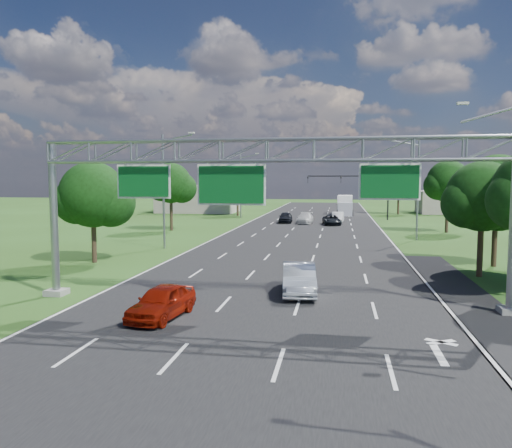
% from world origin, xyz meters
% --- Properties ---
extents(ground, '(220.00, 220.00, 0.00)m').
position_xyz_m(ground, '(0.00, 30.00, 0.00)').
color(ground, '#274314').
rests_on(ground, ground).
extents(road, '(18.00, 180.00, 0.02)m').
position_xyz_m(road, '(0.00, 30.00, 0.00)').
color(road, black).
rests_on(road, ground).
extents(road_flare, '(3.00, 30.00, 0.02)m').
position_xyz_m(road_flare, '(10.20, 14.00, 0.00)').
color(road_flare, black).
rests_on(road_flare, ground).
extents(sign_gantry, '(23.50, 1.00, 9.56)m').
position_xyz_m(sign_gantry, '(0.33, 12.00, 6.89)').
color(sign_gantry, gray).
rests_on(sign_gantry, ground).
extents(traffic_signal, '(12.21, 0.24, 7.00)m').
position_xyz_m(traffic_signal, '(7.48, 65.00, 5.17)').
color(traffic_signal, black).
rests_on(traffic_signal, ground).
extents(streetlight_l_near, '(2.97, 0.22, 10.16)m').
position_xyz_m(streetlight_l_near, '(-11.30, 30.00, 5.58)').
color(streetlight_l_near, gray).
rests_on(streetlight_l_near, ground).
extents(streetlight_l_far, '(2.97, 0.22, 10.16)m').
position_xyz_m(streetlight_l_far, '(-11.30, 65.00, 5.58)').
color(streetlight_l_far, gray).
rests_on(streetlight_l_far, ground).
extents(streetlight_r_mid, '(2.97, 0.22, 10.16)m').
position_xyz_m(streetlight_r_mid, '(11.30, 40.00, 5.58)').
color(streetlight_r_mid, gray).
rests_on(streetlight_r_mid, ground).
extents(tree_verge_la, '(5.76, 4.80, 7.40)m').
position_xyz_m(tree_verge_la, '(-13.92, 22.04, 4.76)').
color(tree_verge_la, '#2D2116').
rests_on(tree_verge_la, ground).
extents(tree_verge_lb, '(5.76, 4.80, 8.06)m').
position_xyz_m(tree_verge_lb, '(-15.92, 45.04, 5.41)').
color(tree_verge_lb, '#2D2116').
rests_on(tree_verge_lb, ground).
extents(tree_verge_lc, '(5.76, 4.80, 7.62)m').
position_xyz_m(tree_verge_lc, '(-12.92, 70.04, 4.98)').
color(tree_verge_lc, '#2D2116').
rests_on(tree_verge_lc, ground).
extents(tree_verge_rd, '(5.76, 4.80, 8.28)m').
position_xyz_m(tree_verge_rd, '(16.08, 48.04, 5.63)').
color(tree_verge_rd, '#2D2116').
rests_on(tree_verge_rd, ground).
extents(tree_verge_re, '(5.76, 4.80, 7.84)m').
position_xyz_m(tree_verge_re, '(14.08, 78.04, 5.20)').
color(tree_verge_re, '#2D2116').
rests_on(tree_verge_re, ground).
extents(building_left, '(14.00, 10.00, 5.00)m').
position_xyz_m(building_left, '(-22.00, 78.00, 2.50)').
color(building_left, gray).
rests_on(building_left, ground).
extents(building_right, '(12.00, 9.00, 4.00)m').
position_xyz_m(building_right, '(24.00, 82.00, 2.00)').
color(building_right, gray).
rests_on(building_right, ground).
extents(red_coupe, '(2.30, 4.48, 1.46)m').
position_xyz_m(red_coupe, '(-3.95, 8.71, 0.73)').
color(red_coupe, maroon).
rests_on(red_coupe, ground).
extents(silver_sedan, '(2.19, 5.05, 1.62)m').
position_xyz_m(silver_sedan, '(1.65, 14.42, 0.81)').
color(silver_sedan, silver).
rests_on(silver_sedan, ground).
extents(car_queue_a, '(2.19, 5.07, 1.46)m').
position_xyz_m(car_queue_a, '(-0.84, 57.31, 0.73)').
color(car_queue_a, '#BEBEBE').
rests_on(car_queue_a, ground).
extents(car_queue_b, '(2.73, 4.95, 1.31)m').
position_xyz_m(car_queue_b, '(2.81, 55.55, 0.66)').
color(car_queue_b, black).
rests_on(car_queue_b, ground).
extents(car_queue_c, '(1.97, 4.54, 1.52)m').
position_xyz_m(car_queue_c, '(-3.64, 57.81, 0.76)').
color(car_queue_c, black).
rests_on(car_queue_c, ground).
extents(car_queue_d, '(1.83, 4.59, 1.48)m').
position_xyz_m(car_queue_d, '(3.62, 59.38, 0.74)').
color(car_queue_d, silver).
rests_on(car_queue_d, ground).
extents(box_truck, '(2.67, 8.73, 3.29)m').
position_xyz_m(box_truck, '(4.80, 75.66, 1.58)').
color(box_truck, white).
rests_on(box_truck, ground).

